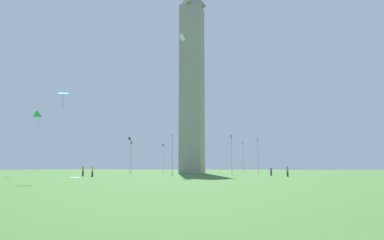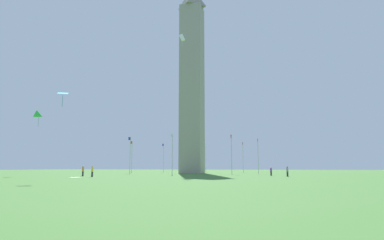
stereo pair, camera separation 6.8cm
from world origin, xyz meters
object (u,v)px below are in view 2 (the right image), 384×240
object	(u,v)px
flagpole_n	(172,152)
flagpole_ne	(232,152)
flagpole_nw	(130,154)
person_gray_shirt	(287,171)
flagpole_s	(206,157)
kite_cyan_diamond	(63,94)
person_orange_shirt	(83,171)
obelisk_monument	(192,77)
person_yellow_shirt	(92,171)
flagpole_sw	(163,157)
flagpole_e	(258,154)
person_purple_shirt	(271,171)
kite_green_delta	(39,115)
flagpole_w	(132,155)
kite_white_box	(182,38)
picnic_blanket_near_first_person	(75,177)
flagpole_se	(243,156)

from	to	relation	value
flagpole_n	flagpole_ne	bearing A→B (deg)	112.50
flagpole_nw	person_gray_shirt	size ratio (longest dim) A/B	4.95
flagpole_ne	flagpole_s	bearing A→B (deg)	-157.50
flagpole_n	kite_cyan_diamond	distance (m)	34.02
person_orange_shirt	flagpole_ne	bearing A→B (deg)	-20.43
obelisk_monument	person_yellow_shirt	size ratio (longest dim) A/B	27.45
obelisk_monument	flagpole_s	world-z (taller)	obelisk_monument
person_orange_shirt	person_gray_shirt	xyz separation A→B (m)	(-6.40, 33.65, -0.04)
flagpole_sw	flagpole_e	bearing A→B (deg)	67.50
flagpole_s	person_purple_shirt	distance (m)	38.96
flagpole_sw	kite_green_delta	world-z (taller)	kite_green_delta
obelisk_monument	flagpole_ne	bearing A→B (deg)	44.85
flagpole_w	kite_green_delta	size ratio (longest dim) A/B	2.67
flagpole_ne	flagpole_nw	world-z (taller)	same
obelisk_monument	kite_white_box	size ratio (longest dim) A/B	18.15
person_orange_shirt	kite_white_box	distance (m)	32.80
person_purple_shirt	flagpole_s	bearing A→B (deg)	7.08
flagpole_s	person_gray_shirt	xyz separation A→B (m)	(39.27, 22.09, -3.70)
kite_cyan_diamond	person_purple_shirt	bearing A→B (deg)	146.36
flagpole_e	picnic_blanket_near_first_person	size ratio (longest dim) A/B	4.60
obelisk_monument	person_orange_shirt	world-z (taller)	obelisk_monument
kite_white_box	kite_green_delta	world-z (taller)	kite_white_box
kite_green_delta	kite_cyan_diamond	xyz separation A→B (m)	(20.77, 19.63, -1.44)
flagpole_ne	kite_green_delta	bearing A→B (deg)	-62.01
person_yellow_shirt	person_orange_shirt	xyz separation A→B (m)	(-3.26, -3.70, -0.01)
flagpole_n	flagpole_nw	bearing A→B (deg)	-112.50
kite_white_box	flagpole_n	bearing A→B (deg)	-118.53
obelisk_monument	person_yellow_shirt	world-z (taller)	obelisk_monument
obelisk_monument	person_purple_shirt	bearing A→B (deg)	47.64
person_gray_shirt	picnic_blanket_near_first_person	bearing A→B (deg)	75.64
flagpole_w	picnic_blanket_near_first_person	size ratio (longest dim) A/B	4.60
flagpole_se	kite_white_box	distance (m)	38.06
flagpole_w	kite_cyan_diamond	distance (m)	51.83
flagpole_w	flagpole_nw	bearing A→B (deg)	22.50
person_orange_shirt	kite_white_box	world-z (taller)	kite_white_box
flagpole_se	person_orange_shirt	xyz separation A→B (m)	(40.97, -22.90, -3.66)
flagpole_se	person_purple_shirt	distance (m)	30.24
flagpole_n	flagpole_sw	xyz separation A→B (m)	(-27.38, -11.34, 0.00)
flagpole_nw	person_yellow_shirt	bearing A→B (deg)	9.20
flagpole_ne	person_gray_shirt	bearing A→B (deg)	42.13
flagpole_ne	kite_white_box	distance (m)	25.75
person_yellow_shirt	kite_white_box	size ratio (longest dim) A/B	0.66
flagpole_s	person_orange_shirt	world-z (taller)	flagpole_s
person_orange_shirt	person_gray_shirt	distance (m)	34.25
flagpole_nw	person_purple_shirt	xyz separation A→B (m)	(6.24, 30.68, -3.74)
flagpole_n	flagpole_s	distance (m)	32.08
flagpole_ne	picnic_blanket_near_first_person	bearing A→B (deg)	-39.63
kite_green_delta	picnic_blanket_near_first_person	size ratio (longest dim) A/B	1.72
flagpole_ne	person_orange_shirt	world-z (taller)	flagpole_ne
person_orange_shirt	person_gray_shirt	size ratio (longest dim) A/B	1.05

